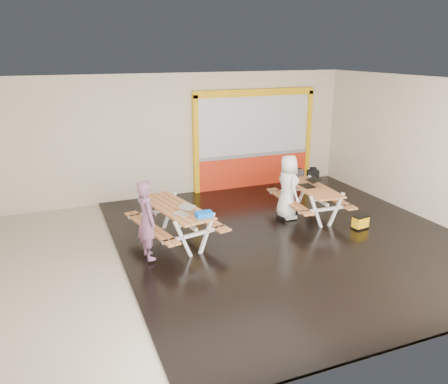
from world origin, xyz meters
name	(u,v)px	position (x,y,z in m)	size (l,w,h in m)	color
room	(240,170)	(0.00, 0.00, 1.75)	(10.02, 8.02, 3.52)	#B8AE9B
deck	(290,238)	(1.25, 0.00, 0.03)	(7.50, 7.98, 0.05)	black
kiosk	(254,141)	(2.20, 3.93, 1.44)	(3.88, 0.16, 3.00)	red
picnic_table_left	(175,215)	(-1.21, 0.73, 0.66)	(1.92, 2.45, 0.87)	#B77543
picnic_table_right	(310,193)	(2.39, 1.03, 0.64)	(1.53, 2.17, 0.84)	#B77543
person_left	(147,220)	(-1.97, 0.07, 0.90)	(0.59, 0.39, 1.61)	#744A68
person_right	(288,187)	(1.75, 1.05, 0.88)	(0.78, 0.51, 1.60)	white
laptop_left	(184,211)	(-1.16, 0.24, 0.92)	(0.49, 0.47, 0.16)	silver
laptop_right	(310,184)	(2.36, 1.02, 0.90)	(0.45, 0.40, 0.19)	black
blue_pouch	(204,214)	(-0.83, -0.08, 0.92)	(0.34, 0.24, 0.10)	blue
toolbox	(296,173)	(2.53, 1.95, 0.93)	(0.39, 0.22, 0.22)	black
backpack	(313,177)	(3.03, 1.92, 0.76)	(0.36, 0.30, 0.52)	black
dark_case	(287,214)	(1.80, 1.13, 0.13)	(0.42, 0.32, 0.16)	black
fluke_bag	(360,222)	(3.05, -0.18, 0.20)	(0.40, 0.30, 0.32)	black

